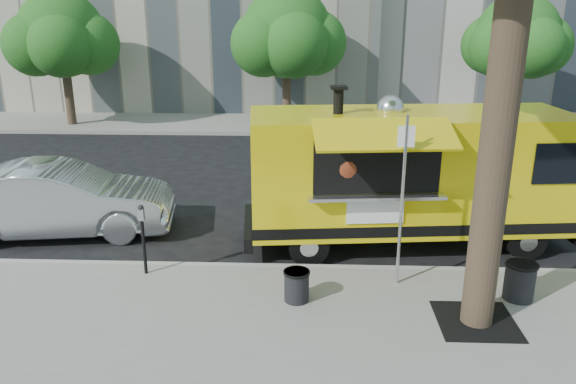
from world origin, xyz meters
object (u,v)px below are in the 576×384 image
Objects in this scene: parking_meter at (143,231)px; trash_bin_right at (520,280)px; far_tree_b at (287,33)px; trash_bin_left at (297,285)px; sedan at (59,200)px; far_tree_a at (62,34)px; far_tree_c at (517,37)px; food_truck at (407,173)px; sign_post at (403,192)px.

parking_meter is 6.55m from trash_bin_right.
far_tree_b reaches higher than trash_bin_left.
parking_meter is 3.29m from sedan.
far_tree_a reaches higher than trash_bin_right.
far_tree_a is 17.85m from trash_bin_left.
far_tree_b is 13.07m from sedan.
far_tree_c is 18.02m from sedan.
parking_meter is (-11.00, -13.75, -2.74)m from far_tree_c.
far_tree_b is at bearing -28.93° from sedan.
parking_meter is at bearing -164.78° from food_truck.
parking_meter reaches higher than trash_bin_right.
far_tree_a is at bearing 133.29° from trash_bin_right.
far_tree_b is 15.76m from trash_bin_right.
trash_bin_right is at bearing -107.32° from far_tree_c.
food_truck is at bearing -100.25° from sedan.
far_tree_c is at bearing 57.36° from food_truck.
far_tree_a is 0.97× the size of far_tree_b.
far_tree_b reaches higher than far_tree_a.
trash_bin_left is (9.79, -14.55, -3.34)m from far_tree_a.
far_tree_a is at bearing 123.95° from trash_bin_left.
sedan is (-7.45, 0.25, -0.77)m from food_truck.
far_tree_a is 4.01× the size of parking_meter.
food_truck is 7.49m from sedan.
far_tree_b is 9.01m from far_tree_c.
far_tree_a reaches higher than trash_bin_left.
food_truck reaches higher than trash_bin_right.
far_tree_a is at bearing 13.17° from sedan.
sign_post is at bearing 21.60° from trash_bin_left.
parking_meter is 5.35m from food_truck.
trash_bin_left is at bearing -56.05° from far_tree_a.
far_tree_b is (9.00, 0.40, 0.06)m from far_tree_a.
sign_post reaches higher than trash_bin_left.
far_tree_a is 19.96m from trash_bin_right.
trash_bin_right is (4.50, -14.73, -3.34)m from far_tree_b.
sign_post is at bearing -116.80° from sedan.
trash_bin_left is at bearing -119.27° from far_tree_c.
far_tree_a is 18.00m from far_tree_c.
sedan is 9.04× the size of trash_bin_left.
far_tree_c is 15.48m from sign_post.
sedan is 7.47× the size of trash_bin_right.
far_tree_b is at bearing 106.99° from trash_bin_right.
parking_meter reaches higher than trash_bin_left.
food_truck reaches higher than trash_bin_left.
sedan is at bearing -68.54° from far_tree_a.
sedan is at bearing -139.29° from far_tree_c.
far_tree_c is at bearing 72.68° from trash_bin_right.
parking_meter is at bearing 162.21° from trash_bin_left.
food_truck is (2.97, -12.15, -2.27)m from far_tree_b.
far_tree_a is 16.92m from food_truck.
far_tree_c reaches higher than food_truck.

